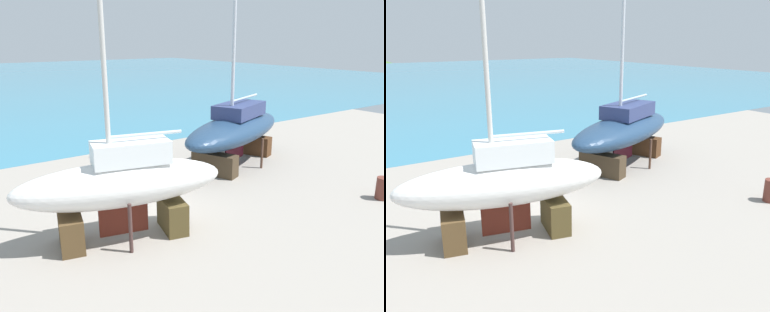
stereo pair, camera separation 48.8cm
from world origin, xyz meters
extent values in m
plane|color=gray|center=(0.00, -4.10, 0.00)|extent=(54.17, 54.17, 0.00)
cube|color=brown|center=(-3.05, -0.28, 0.56)|extent=(1.02, 1.57, 1.11)
cube|color=#4E4021|center=(0.22, -1.08, 0.56)|extent=(1.02, 1.57, 1.11)
cylinder|color=#47302D|center=(-1.65, -1.64, 0.81)|extent=(0.12, 0.12, 1.62)
cylinder|color=#543526|center=(-1.18, 0.28, 0.81)|extent=(0.12, 0.12, 1.62)
ellipsoid|color=white|center=(-1.42, -0.68, 1.91)|extent=(6.96, 3.36, 1.45)
cube|color=#501C13|center=(-1.42, -0.68, 0.68)|extent=(1.59, 0.47, 1.02)
cube|color=white|center=(-1.09, -0.76, 2.93)|extent=(2.61, 1.63, 0.73)
cylinder|color=silver|center=(-1.74, -0.60, 6.94)|extent=(0.15, 0.15, 8.75)
cylinder|color=silver|center=(-0.60, -0.88, 3.47)|extent=(2.31, 0.67, 0.11)
cube|color=#453624|center=(4.98, 2.56, 0.53)|extent=(1.51, 2.35, 1.07)
cube|color=#50311B|center=(8.94, 4.19, 0.53)|extent=(1.51, 2.35, 1.07)
cylinder|color=brown|center=(7.55, 1.95, 0.77)|extent=(0.12, 0.12, 1.55)
cylinder|color=#473128|center=(6.37, 4.81, 0.77)|extent=(0.12, 0.12, 1.55)
ellipsoid|color=navy|center=(6.96, 3.38, 1.83)|extent=(8.99, 5.87, 1.38)
cube|color=#44101C|center=(6.96, 3.38, 0.65)|extent=(1.93, 0.86, 0.97)
cube|color=navy|center=(7.36, 3.54, 2.79)|extent=(3.49, 2.74, 0.69)
cylinder|color=silver|center=(6.57, 3.21, 7.82)|extent=(0.17, 0.17, 10.74)
cylinder|color=silver|center=(7.95, 3.79, 3.35)|extent=(2.82, 1.25, 0.12)
cylinder|color=brown|center=(8.71, -3.83, 0.46)|extent=(0.67, 0.67, 0.93)
cube|color=brown|center=(0.30, 2.82, 0.10)|extent=(1.65, 0.41, 0.19)
camera|label=1|loc=(-6.39, -11.53, 6.36)|focal=36.73mm
camera|label=2|loc=(-5.99, -11.80, 6.36)|focal=36.73mm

